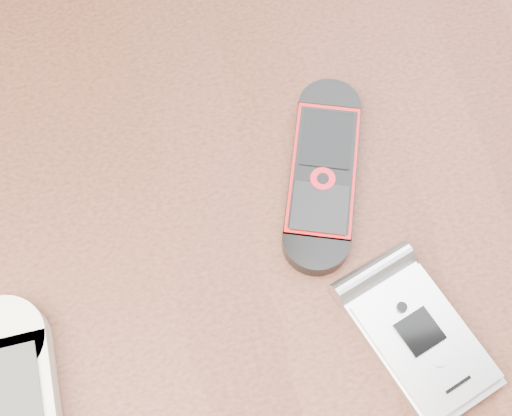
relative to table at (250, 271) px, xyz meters
name	(u,v)px	position (x,y,z in m)	size (l,w,h in m)	color
ground	(253,404)	(0.00, 0.00, -0.64)	(4.00, 4.00, 0.00)	#472B19
table	(250,271)	(0.00, 0.00, 0.00)	(1.20, 0.80, 0.75)	black
nokia_black_red	(323,172)	(0.05, 0.02, 0.11)	(0.04, 0.14, 0.01)	black
motorola_razr	(420,339)	(0.08, -0.10, 0.11)	(0.05, 0.10, 0.02)	#B6B6BB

